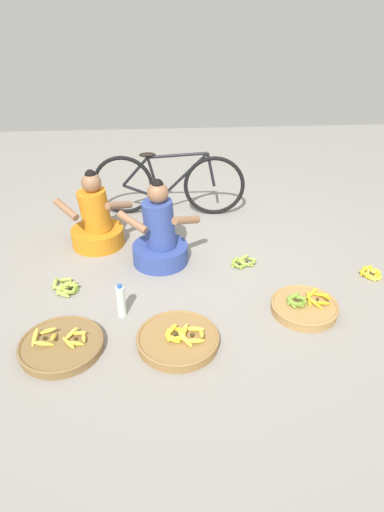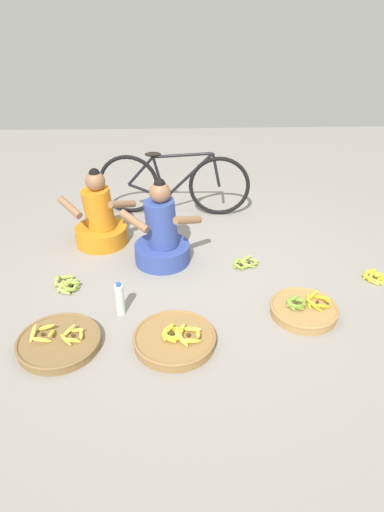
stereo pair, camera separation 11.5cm
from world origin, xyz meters
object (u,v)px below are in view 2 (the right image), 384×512
(loose_bananas_front_center, at_px, (246,263))
(water_bottle, at_px, (120,299))
(bicycle_leaning, at_px, (173,184))
(vendor_woman_front, at_px, (162,236))
(banana_basket_back_left, at_px, (59,342))
(loose_bananas_back_right, at_px, (374,277))
(vendor_woman_behind, at_px, (100,220))
(banana_basket_near_bicycle, at_px, (304,309))
(loose_bananas_back_center, at_px, (68,285))
(banana_basket_mid_right, at_px, (175,339))

(loose_bananas_front_center, height_order, water_bottle, water_bottle)
(loose_bananas_front_center, bearing_deg, bicycle_leaning, 119.90)
(vendor_woman_front, xyz_separation_m, loose_bananas_front_center, (0.78, -0.11, -0.24))
(loose_bananas_front_center, bearing_deg, water_bottle, -148.27)
(banana_basket_back_left, xyz_separation_m, loose_bananas_back_right, (2.62, 0.76, -0.02))
(vendor_woman_front, xyz_separation_m, vendor_woman_behind, (-0.62, 0.38, -0.02))
(banana_basket_near_bicycle, xyz_separation_m, loose_bananas_back_right, (0.76, 0.46, -0.02))
(loose_bananas_back_right, xyz_separation_m, water_bottle, (-2.21, -0.40, 0.11))
(bicycle_leaning, distance_m, loose_bananas_back_center, 1.76)
(bicycle_leaning, distance_m, banana_basket_mid_right, 2.23)
(loose_bananas_back_center, height_order, water_bottle, water_bottle)
(banana_basket_back_left, bearing_deg, banana_basket_mid_right, -0.30)
(bicycle_leaning, bearing_deg, loose_bananas_front_center, -60.10)
(banana_basket_back_left, relative_size, loose_bananas_front_center, 2.24)
(loose_bananas_back_right, distance_m, water_bottle, 2.25)
(banana_basket_mid_right, xyz_separation_m, banana_basket_near_bicycle, (1.02, 0.31, 0.00))
(vendor_woman_front, height_order, banana_basket_near_bicycle, vendor_woman_front)
(vendor_woman_behind, relative_size, water_bottle, 2.71)
(vendor_woman_front, bearing_deg, banana_basket_near_bicycle, -36.72)
(vendor_woman_front, distance_m, banana_basket_near_bicycle, 1.44)
(banana_basket_mid_right, relative_size, loose_bananas_back_center, 2.04)
(vendor_woman_behind, height_order, banana_basket_near_bicycle, vendor_woman_behind)
(vendor_woman_front, height_order, water_bottle, vendor_woman_front)
(vendor_woman_front, relative_size, water_bottle, 2.85)
(banana_basket_mid_right, xyz_separation_m, loose_bananas_back_right, (1.78, 0.77, -0.02))
(banana_basket_mid_right, relative_size, water_bottle, 2.08)
(vendor_woman_behind, xyz_separation_m, bicycle_leaning, (0.74, 0.67, 0.10))
(banana_basket_near_bicycle, distance_m, banana_basket_back_left, 1.89)
(banana_basket_back_left, height_order, water_bottle, water_bottle)
(vendor_woman_front, height_order, banana_basket_mid_right, vendor_woman_front)
(vendor_woman_behind, relative_size, banana_basket_near_bicycle, 1.48)
(loose_bananas_back_right, relative_size, loose_bananas_back_center, 0.78)
(banana_basket_near_bicycle, bearing_deg, banana_basket_back_left, -170.81)
(loose_bananas_back_right, bearing_deg, banana_basket_near_bicycle, -148.71)
(vendor_woman_behind, bearing_deg, vendor_woman_front, -31.47)
(vendor_woman_behind, distance_m, bicycle_leaning, 1.00)
(loose_bananas_back_center, relative_size, water_bottle, 1.02)
(vendor_woman_front, xyz_separation_m, loose_bananas_back_right, (1.90, -0.39, -0.24))
(banana_basket_near_bicycle, bearing_deg, vendor_woman_behind, 145.07)
(bicycle_leaning, relative_size, banana_basket_near_bicycle, 3.17)
(bicycle_leaning, xyz_separation_m, loose_bananas_front_center, (0.67, -1.16, -0.33))
(bicycle_leaning, height_order, loose_bananas_front_center, bicycle_leaning)
(vendor_woman_front, xyz_separation_m, banana_basket_mid_right, (0.11, -1.16, -0.22))
(banana_basket_back_left, distance_m, loose_bananas_back_center, 0.75)
(vendor_woman_behind, relative_size, banana_basket_back_left, 1.31)
(water_bottle, bearing_deg, vendor_woman_behind, 104.80)
(vendor_woman_behind, xyz_separation_m, banana_basket_near_bicycle, (1.76, -1.23, -0.20))
(vendor_woman_front, bearing_deg, loose_bananas_front_center, -7.89)
(vendor_woman_behind, relative_size, loose_bananas_front_center, 2.93)
(loose_bananas_front_center, bearing_deg, banana_basket_near_bicycle, -64.15)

